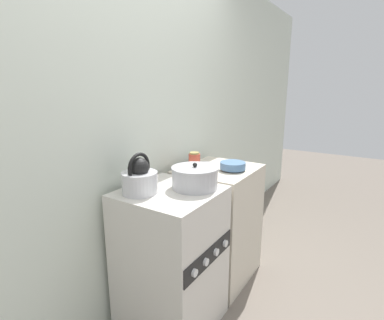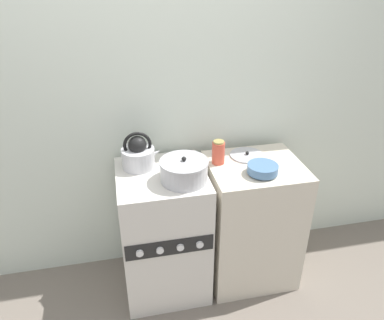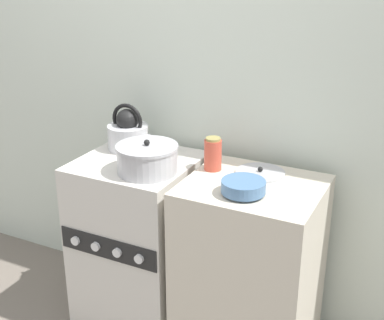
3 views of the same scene
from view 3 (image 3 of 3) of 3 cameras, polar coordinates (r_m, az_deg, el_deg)
name	(u,v)px [view 3 (image 3 of 3)]	position (r m, az deg, el deg)	size (l,w,h in m)	color
wall_back	(170,78)	(2.80, -2.41, 8.78)	(7.00, 0.06, 2.50)	silver
stove	(140,242)	(2.82, -5.60, -8.66)	(0.55, 0.57, 0.91)	beige
counter	(249,273)	(2.58, 6.13, -11.85)	(0.60, 0.53, 0.91)	beige
kettle	(128,133)	(2.75, -6.82, 2.93)	(0.25, 0.21, 0.24)	silver
cooking_pot	(147,159)	(2.46, -4.79, 0.14)	(0.29, 0.29, 0.16)	#B2B2B7
enamel_bowl	(243,187)	(2.25, 5.50, -2.85)	(0.19, 0.19, 0.06)	#4C729E
storage_jar	(213,154)	(2.48, 2.24, 0.64)	(0.08, 0.08, 0.16)	#CC4C38
loose_pot_lid	(260,172)	(2.48, 7.28, -1.33)	(0.23, 0.23, 0.03)	#B2B2B7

